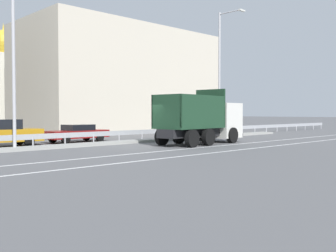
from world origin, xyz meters
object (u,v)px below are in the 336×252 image
(median_road_sign, at_px, (195,120))
(parked_car_4, at_px, (77,133))
(dump_truck, at_px, (208,123))
(street_lamp_1, at_px, (15,60))
(church_tower, at_px, (4,81))
(street_lamp_2, at_px, (221,69))

(median_road_sign, height_order, parked_car_4, median_road_sign)
(dump_truck, xyz_separation_m, parked_car_4, (-5.85, 6.78, -0.71))
(street_lamp_1, height_order, church_tower, church_tower)
(median_road_sign, relative_size, church_tower, 0.21)
(dump_truck, relative_size, median_road_sign, 2.65)
(street_lamp_1, relative_size, church_tower, 0.67)
(median_road_sign, relative_size, parked_car_4, 0.59)
(street_lamp_1, bearing_deg, dump_truck, -17.30)
(street_lamp_1, xyz_separation_m, street_lamp_2, (17.34, 0.07, 0.92))
(dump_truck, relative_size, street_lamp_1, 0.82)
(street_lamp_1, relative_size, parked_car_4, 1.89)
(median_road_sign, bearing_deg, dump_truck, -126.62)
(parked_car_4, bearing_deg, dump_truck, -143.10)
(median_road_sign, relative_size, street_lamp_2, 0.26)
(street_lamp_1, bearing_deg, church_tower, 69.83)
(street_lamp_2, bearing_deg, street_lamp_1, -179.78)
(street_lamp_2, xyz_separation_m, parked_car_4, (-11.77, 3.16, -5.06))
(dump_truck, xyz_separation_m, street_lamp_1, (-11.41, 3.56, 3.43))
(street_lamp_1, xyz_separation_m, parked_car_4, (5.57, 3.23, -4.14))
(dump_truck, relative_size, street_lamp_2, 0.68)
(parked_car_4, height_order, church_tower, church_tower)
(parked_car_4, distance_m, church_tower, 24.89)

